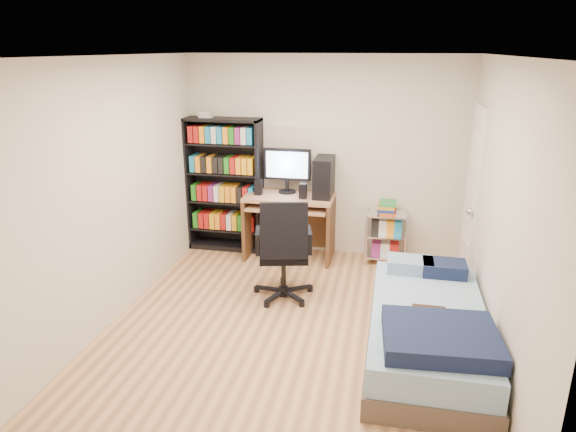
% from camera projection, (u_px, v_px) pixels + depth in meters
% --- Properties ---
extents(room, '(3.58, 4.08, 2.58)m').
position_uv_depth(room, '(293.00, 202.00, 4.58)').
color(room, tan).
rests_on(room, ground).
extents(media_shelf, '(0.97, 0.32, 1.80)m').
position_uv_depth(media_shelf, '(225.00, 183.00, 6.64)').
color(media_shelf, black).
rests_on(media_shelf, room).
extents(computer_desk, '(1.09, 0.63, 1.38)m').
position_uv_depth(computer_desk, '(299.00, 200.00, 6.42)').
color(computer_desk, tan).
rests_on(computer_desk, room).
extents(office_chair, '(0.80, 0.80, 1.12)m').
position_uv_depth(office_chair, '(284.00, 267.00, 5.42)').
color(office_chair, black).
rests_on(office_chair, room).
extents(wire_cart, '(0.49, 0.35, 0.79)m').
position_uv_depth(wire_cart, '(387.00, 223.00, 6.29)').
color(wire_cart, silver).
rests_on(wire_cart, room).
extents(bed, '(0.99, 1.98, 0.57)m').
position_uv_depth(bed, '(428.00, 330.00, 4.42)').
color(bed, brown).
rests_on(bed, room).
extents(door, '(0.12, 0.80, 2.00)m').
position_uv_depth(door, '(473.00, 199.00, 5.57)').
color(door, silver).
rests_on(door, room).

